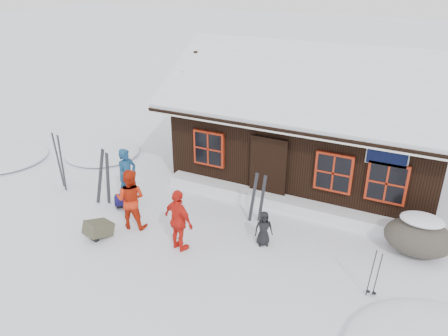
{
  "coord_description": "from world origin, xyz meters",
  "views": [
    {
      "loc": [
        4.95,
        -8.59,
        6.5
      ],
      "look_at": [
        -0.08,
        1.46,
        1.3
      ],
      "focal_mm": 35.0,
      "sensor_mm": 36.0,
      "label": 1
    }
  ],
  "objects_px": {
    "skier_crouched": "(264,229)",
    "ski_poles": "(374,275)",
    "skier_orange_right": "(179,221)",
    "ski_pair_left": "(104,178)",
    "skier_teal": "(127,177)",
    "skier_orange_left": "(131,199)",
    "boulder": "(419,236)",
    "backpack_olive": "(99,231)",
    "backpack_blue": "(122,202)"
  },
  "relations": [
    {
      "from": "skier_orange_right",
      "to": "ski_pair_left",
      "type": "bearing_deg",
      "value": 0.75
    },
    {
      "from": "skier_crouched",
      "to": "boulder",
      "type": "relative_size",
      "value": 0.58
    },
    {
      "from": "skier_orange_right",
      "to": "boulder",
      "type": "bearing_deg",
      "value": -137.25
    },
    {
      "from": "skier_orange_right",
      "to": "ski_pair_left",
      "type": "relative_size",
      "value": 0.91
    },
    {
      "from": "ski_poles",
      "to": "backpack_blue",
      "type": "distance_m",
      "value": 7.35
    },
    {
      "from": "ski_pair_left",
      "to": "ski_poles",
      "type": "height_order",
      "value": "ski_pair_left"
    },
    {
      "from": "backpack_blue",
      "to": "backpack_olive",
      "type": "xyz_separation_m",
      "value": [
        0.5,
        -1.59,
        0.04
      ]
    },
    {
      "from": "skier_orange_left",
      "to": "backpack_olive",
      "type": "relative_size",
      "value": 2.6
    },
    {
      "from": "skier_orange_left",
      "to": "skier_orange_right",
      "type": "relative_size",
      "value": 1.03
    },
    {
      "from": "backpack_blue",
      "to": "backpack_olive",
      "type": "relative_size",
      "value": 0.8
    },
    {
      "from": "skier_orange_left",
      "to": "skier_crouched",
      "type": "xyz_separation_m",
      "value": [
        3.52,
        0.79,
        -0.38
      ]
    },
    {
      "from": "skier_orange_left",
      "to": "skier_orange_right",
      "type": "bearing_deg",
      "value": 153.88
    },
    {
      "from": "skier_orange_left",
      "to": "boulder",
      "type": "xyz_separation_m",
      "value": [
        7.06,
        2.16,
        -0.36
      ]
    },
    {
      "from": "skier_teal",
      "to": "skier_orange_left",
      "type": "xyz_separation_m",
      "value": [
        0.87,
        -0.99,
        -0.03
      ]
    },
    {
      "from": "skier_orange_right",
      "to": "backpack_blue",
      "type": "bearing_deg",
      "value": -4.17
    },
    {
      "from": "ski_poles",
      "to": "skier_orange_left",
      "type": "bearing_deg",
      "value": -179.52
    },
    {
      "from": "skier_orange_left",
      "to": "boulder",
      "type": "distance_m",
      "value": 7.39
    },
    {
      "from": "skier_orange_right",
      "to": "backpack_blue",
      "type": "distance_m",
      "value": 2.98
    },
    {
      "from": "ski_pair_left",
      "to": "backpack_olive",
      "type": "height_order",
      "value": "ski_pair_left"
    },
    {
      "from": "skier_crouched",
      "to": "backpack_olive",
      "type": "relative_size",
      "value": 1.45
    },
    {
      "from": "skier_crouched",
      "to": "backpack_blue",
      "type": "distance_m",
      "value": 4.5
    },
    {
      "from": "skier_crouched",
      "to": "backpack_olive",
      "type": "bearing_deg",
      "value": 169.78
    },
    {
      "from": "skier_crouched",
      "to": "boulder",
      "type": "height_order",
      "value": "boulder"
    },
    {
      "from": "skier_teal",
      "to": "skier_crouched",
      "type": "height_order",
      "value": "skier_teal"
    },
    {
      "from": "skier_crouched",
      "to": "ski_poles",
      "type": "bearing_deg",
      "value": -47.22
    },
    {
      "from": "skier_teal",
      "to": "skier_crouched",
      "type": "distance_m",
      "value": 4.42
    },
    {
      "from": "skier_orange_right",
      "to": "skier_crouched",
      "type": "bearing_deg",
      "value": -130.21
    },
    {
      "from": "skier_orange_left",
      "to": "boulder",
      "type": "bearing_deg",
      "value": -178.22
    },
    {
      "from": "skier_orange_left",
      "to": "backpack_blue",
      "type": "xyz_separation_m",
      "value": [
        -0.97,
        0.75,
        -0.71
      ]
    },
    {
      "from": "skier_orange_left",
      "to": "skier_orange_right",
      "type": "distance_m",
      "value": 1.75
    },
    {
      "from": "ski_pair_left",
      "to": "backpack_blue",
      "type": "height_order",
      "value": "ski_pair_left"
    },
    {
      "from": "skier_orange_left",
      "to": "skier_orange_right",
      "type": "xyz_separation_m",
      "value": [
        1.72,
        -0.33,
        -0.02
      ]
    },
    {
      "from": "boulder",
      "to": "skier_teal",
      "type": "bearing_deg",
      "value": -171.63
    },
    {
      "from": "boulder",
      "to": "ski_poles",
      "type": "distance_m",
      "value": 2.23
    },
    {
      "from": "skier_orange_right",
      "to": "ski_poles",
      "type": "bearing_deg",
      "value": -157.46
    },
    {
      "from": "ski_pair_left",
      "to": "skier_teal",
      "type": "bearing_deg",
      "value": 34.38
    },
    {
      "from": "boulder",
      "to": "backpack_olive",
      "type": "relative_size",
      "value": 2.51
    },
    {
      "from": "skier_orange_left",
      "to": "backpack_olive",
      "type": "xyz_separation_m",
      "value": [
        -0.47,
        -0.84,
        -0.67
      ]
    },
    {
      "from": "ski_pair_left",
      "to": "boulder",
      "type": "bearing_deg",
      "value": 13.52
    },
    {
      "from": "skier_crouched",
      "to": "backpack_olive",
      "type": "distance_m",
      "value": 4.32
    },
    {
      "from": "skier_teal",
      "to": "ski_pair_left",
      "type": "distance_m",
      "value": 0.68
    },
    {
      "from": "skier_orange_left",
      "to": "ski_poles",
      "type": "height_order",
      "value": "skier_orange_left"
    },
    {
      "from": "skier_orange_right",
      "to": "skier_crouched",
      "type": "distance_m",
      "value": 2.15
    },
    {
      "from": "skier_crouched",
      "to": "ski_poles",
      "type": "xyz_separation_m",
      "value": [
        2.82,
        -0.74,
        0.08
      ]
    },
    {
      "from": "skier_crouched",
      "to": "ski_pair_left",
      "type": "height_order",
      "value": "ski_pair_left"
    },
    {
      "from": "skier_orange_left",
      "to": "ski_pair_left",
      "type": "distance_m",
      "value": 1.59
    },
    {
      "from": "boulder",
      "to": "backpack_blue",
      "type": "height_order",
      "value": "boulder"
    },
    {
      "from": "skier_teal",
      "to": "skier_orange_left",
      "type": "distance_m",
      "value": 1.32
    },
    {
      "from": "skier_orange_left",
      "to": "boulder",
      "type": "relative_size",
      "value": 1.04
    },
    {
      "from": "skier_teal",
      "to": "skier_orange_right",
      "type": "relative_size",
      "value": 1.07
    }
  ]
}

